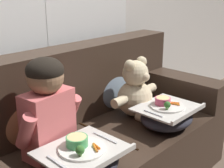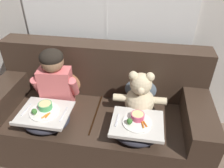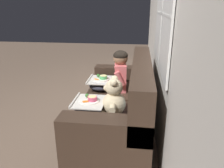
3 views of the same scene
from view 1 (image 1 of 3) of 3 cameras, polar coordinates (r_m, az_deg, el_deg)
The scene contains 7 objects.
couch at distance 2.13m, azimuth -3.33°, elevation -10.77°, with size 1.94×0.84×0.97m.
throw_pillow_behind_child at distance 1.93m, azimuth -15.17°, elevation -5.42°, with size 0.38×0.18×0.40m.
throw_pillow_behind_teddy at distance 2.37m, azimuth 0.30°, elevation -0.19°, with size 0.35×0.17×0.37m.
child_figure at distance 1.71m, azimuth -11.76°, elevation -3.53°, with size 0.41×0.21×0.57m.
teddy_bear at distance 2.24m, azimuth 4.35°, elevation -1.40°, with size 0.46×0.32×0.43m.
lap_tray_child at distance 1.62m, azimuth -5.38°, elevation -13.78°, with size 0.41×0.35×0.21m.
lap_tray_teddy at distance 2.13m, azimuth 9.97°, elevation -5.74°, with size 0.40×0.34×0.21m.
Camera 1 is at (-1.27, -1.29, 1.40)m, focal length 50.00 mm.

